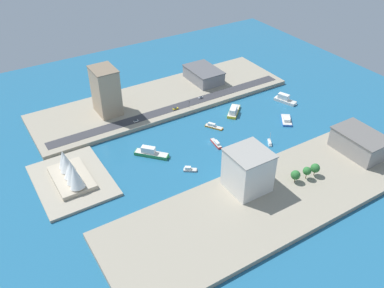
% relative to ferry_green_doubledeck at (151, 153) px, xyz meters
% --- Properties ---
extents(ground_plane, '(440.00, 440.00, 0.00)m').
position_rel_ferry_green_doubledeck_xyz_m(ground_plane, '(-7.90, -48.17, -2.60)').
color(ground_plane, '#23668E').
extents(quay_west, '(70.00, 240.00, 3.59)m').
position_rel_ferry_green_doubledeck_xyz_m(quay_west, '(-86.94, -48.17, -0.81)').
color(quay_west, '#9E937F').
rests_on(quay_west, ground_plane).
extents(quay_east, '(70.00, 240.00, 3.59)m').
position_rel_ferry_green_doubledeck_xyz_m(quay_east, '(71.14, -48.17, -0.81)').
color(quay_east, '#9E937F').
rests_on(quay_east, ground_plane).
extents(peninsula_point, '(64.39, 49.20, 2.00)m').
position_rel_ferry_green_doubledeck_xyz_m(peninsula_point, '(1.94, 60.92, -1.60)').
color(peninsula_point, '#A89E89').
rests_on(peninsula_point, ground_plane).
extents(road_strip, '(10.88, 228.00, 0.15)m').
position_rel_ferry_green_doubledeck_xyz_m(road_strip, '(48.32, -48.17, 1.06)').
color(road_strip, '#38383D').
rests_on(road_strip, quay_east).
extents(ferry_green_doubledeck, '(23.70, 22.56, 7.56)m').
position_rel_ferry_green_doubledeck_xyz_m(ferry_green_doubledeck, '(0.00, 0.00, 0.00)').
color(ferry_green_doubledeck, '#2D8C4C').
rests_on(ferry_green_doubledeck, ground_plane).
extents(yacht_sleek_gray, '(8.78, 10.09, 3.43)m').
position_rel_ferry_green_doubledeck_xyz_m(yacht_sleek_gray, '(-30.97, -15.63, -1.42)').
color(yacht_sleek_gray, '#999EA3').
rests_on(yacht_sleek_gray, ground_plane).
extents(sailboat_small_white, '(9.86, 7.38, 10.21)m').
position_rel_ferry_green_doubledeck_xyz_m(sailboat_small_white, '(-35.29, -87.62, -1.54)').
color(sailboat_small_white, white).
rests_on(sailboat_small_white, ground_plane).
extents(ferry_white_commuter, '(22.64, 13.38, 7.74)m').
position_rel_ferry_green_doubledeck_xyz_m(ferry_white_commuter, '(8.99, -143.37, 0.22)').
color(ferry_white_commuter, silver).
rests_on(ferry_white_commuter, ground_plane).
extents(tugboat_red, '(15.41, 4.73, 3.72)m').
position_rel_ferry_green_doubledeck_xyz_m(tugboat_red, '(-14.19, -50.44, -1.21)').
color(tugboat_red, red).
rests_on(tugboat_red, ground_plane).
extents(ferry_yellow_fast, '(21.00, 21.90, 6.83)m').
position_rel_ferry_green_doubledeck_xyz_m(ferry_yellow_fast, '(17.53, -90.97, -0.11)').
color(ferry_yellow_fast, yellow).
rests_on(ferry_yellow_fast, ground_plane).
extents(catamaran_blue, '(19.46, 17.24, 4.12)m').
position_rel_ferry_green_doubledeck_xyz_m(catamaran_blue, '(-17.29, -121.75, -1.22)').
color(catamaran_blue, blue).
rests_on(catamaran_blue, ground_plane).
extents(water_taxi_orange, '(15.09, 11.45, 3.76)m').
position_rel_ferry_green_doubledeck_xyz_m(water_taxi_orange, '(7.61, -62.59, -1.32)').
color(water_taxi_orange, orange).
rests_on(water_taxi_orange, ground_plane).
extents(hotel_broad_white, '(26.51, 26.28, 29.11)m').
position_rel_ferry_green_doubledeck_xyz_m(hotel_broad_white, '(-70.03, -36.95, 15.57)').
color(hotel_broad_white, silver).
rests_on(hotel_broad_white, quay_west).
extents(warehouse_low_gray, '(39.35, 26.35, 12.51)m').
position_rel_ferry_green_doubledeck_xyz_m(warehouse_low_gray, '(80.16, -99.67, 7.27)').
color(warehouse_low_gray, gray).
rests_on(warehouse_low_gray, quay_east).
extents(carpark_squat_concrete, '(38.97, 25.85, 16.29)m').
position_rel_ferry_green_doubledeck_xyz_m(carpark_squat_concrete, '(-82.06, -133.76, 9.16)').
color(carpark_squat_concrete, gray).
rests_on(carpark_squat_concrete, quay_west).
extents(apartment_midrise_tan, '(25.39, 19.26, 41.19)m').
position_rel_ferry_green_doubledeck_xyz_m(apartment_midrise_tan, '(72.28, 4.59, 21.61)').
color(apartment_midrise_tan, tan).
rests_on(apartment_midrise_tan, quay_east).
extents(sedan_silver, '(2.03, 4.53, 1.60)m').
position_rel_ferry_green_doubledeck_xyz_m(sedan_silver, '(50.32, -77.34, 1.92)').
color(sedan_silver, black).
rests_on(sedan_silver, road_strip).
extents(taxi_yellow_cab, '(2.01, 5.13, 1.57)m').
position_rel_ferry_green_doubledeck_xyz_m(taxi_yellow_cab, '(45.13, -47.43, 1.91)').
color(taxi_yellow_cab, black).
rests_on(taxi_yellow_cab, road_strip).
extents(van_white, '(2.03, 4.33, 1.68)m').
position_rel_ferry_green_doubledeck_xyz_m(van_white, '(44.58, -8.74, 1.95)').
color(van_white, black).
rests_on(van_white, road_strip).
extents(traffic_light_waterfront, '(0.36, 0.36, 6.50)m').
position_rel_ferry_green_doubledeck_xyz_m(traffic_light_waterfront, '(41.42, -59.44, 5.33)').
color(traffic_light_waterfront, black).
rests_on(traffic_light_waterfront, quay_east).
extents(opera_landmark, '(38.49, 24.05, 19.79)m').
position_rel_ferry_green_doubledeck_xyz_m(opera_landmark, '(1.27, 60.92, 7.03)').
color(opera_landmark, '#BCAD93').
rests_on(opera_landmark, peninsula_point).
extents(park_tree_cluster, '(8.68, 22.90, 9.71)m').
position_rel_ferry_green_doubledeck_xyz_m(park_tree_cluster, '(-84.21, -76.93, 7.26)').
color(park_tree_cluster, brown).
rests_on(park_tree_cluster, quay_west).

